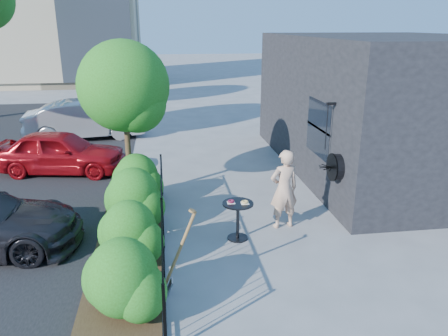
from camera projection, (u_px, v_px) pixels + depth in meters
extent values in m
plane|color=gray|center=(237.00, 243.00, 9.04)|extent=(120.00, 120.00, 0.00)
cube|color=black|center=(389.00, 103.00, 13.38)|extent=(6.00, 9.00, 4.00)
cube|color=black|center=(319.00, 128.00, 11.07)|extent=(0.04, 1.60, 1.40)
cube|color=black|center=(319.00, 128.00, 11.07)|extent=(0.05, 1.70, 0.06)
cylinder|color=black|center=(336.00, 167.00, 9.82)|extent=(0.18, 0.60, 0.60)
cylinder|color=black|center=(332.00, 167.00, 9.81)|extent=(0.03, 0.64, 0.64)
cube|color=black|center=(332.00, 104.00, 9.87)|extent=(0.25, 0.06, 0.06)
cylinder|color=black|center=(327.00, 128.00, 10.03)|extent=(0.02, 0.02, 1.05)
cylinder|color=black|center=(165.00, 319.00, 5.85)|extent=(0.05, 0.05, 1.10)
cylinder|color=black|center=(163.00, 223.00, 8.67)|extent=(0.05, 0.05, 1.10)
cylinder|color=black|center=(162.00, 174.00, 11.49)|extent=(0.05, 0.05, 1.10)
cube|color=black|center=(161.00, 199.00, 8.51)|extent=(0.03, 6.00, 0.03)
cube|color=black|center=(164.00, 243.00, 8.81)|extent=(0.03, 6.00, 0.03)
cylinder|color=black|center=(165.00, 315.00, 5.94)|extent=(0.02, 0.02, 1.04)
cylinder|color=black|center=(164.00, 306.00, 6.13)|extent=(0.02, 0.02, 1.04)
cylinder|color=black|center=(164.00, 297.00, 6.32)|extent=(0.02, 0.02, 1.04)
cylinder|color=black|center=(164.00, 289.00, 6.51)|extent=(0.02, 0.02, 1.04)
cylinder|color=black|center=(164.00, 282.00, 6.70)|extent=(0.02, 0.02, 1.04)
cylinder|color=black|center=(164.00, 275.00, 6.88)|extent=(0.02, 0.02, 1.04)
cylinder|color=black|center=(164.00, 268.00, 7.07)|extent=(0.02, 0.02, 1.04)
cylinder|color=black|center=(163.00, 262.00, 7.26)|extent=(0.02, 0.02, 1.04)
cylinder|color=black|center=(163.00, 256.00, 7.45)|extent=(0.02, 0.02, 1.04)
cylinder|color=black|center=(163.00, 250.00, 7.64)|extent=(0.02, 0.02, 1.04)
cylinder|color=black|center=(163.00, 245.00, 7.82)|extent=(0.02, 0.02, 1.04)
cylinder|color=black|center=(163.00, 240.00, 8.01)|extent=(0.02, 0.02, 1.04)
cylinder|color=black|center=(163.00, 235.00, 8.20)|extent=(0.02, 0.02, 1.04)
cylinder|color=black|center=(163.00, 230.00, 8.39)|extent=(0.02, 0.02, 1.04)
cylinder|color=black|center=(163.00, 225.00, 8.58)|extent=(0.02, 0.02, 1.04)
cylinder|color=black|center=(163.00, 221.00, 8.76)|extent=(0.02, 0.02, 1.04)
cylinder|color=black|center=(162.00, 217.00, 8.95)|extent=(0.02, 0.02, 1.04)
cylinder|color=black|center=(162.00, 213.00, 9.14)|extent=(0.02, 0.02, 1.04)
cylinder|color=black|center=(162.00, 209.00, 9.33)|extent=(0.02, 0.02, 1.04)
cylinder|color=black|center=(162.00, 206.00, 9.51)|extent=(0.02, 0.02, 1.04)
cylinder|color=black|center=(162.00, 202.00, 9.70)|extent=(0.02, 0.02, 1.04)
cylinder|color=black|center=(162.00, 199.00, 9.89)|extent=(0.02, 0.02, 1.04)
cylinder|color=black|center=(162.00, 195.00, 10.08)|extent=(0.02, 0.02, 1.04)
cylinder|color=black|center=(162.00, 192.00, 10.27)|extent=(0.02, 0.02, 1.04)
cylinder|color=black|center=(162.00, 189.00, 10.45)|extent=(0.02, 0.02, 1.04)
cylinder|color=black|center=(162.00, 186.00, 10.64)|extent=(0.02, 0.02, 1.04)
cylinder|color=black|center=(162.00, 183.00, 10.83)|extent=(0.02, 0.02, 1.04)
cylinder|color=black|center=(162.00, 181.00, 11.02)|extent=(0.02, 0.02, 1.04)
cylinder|color=black|center=(162.00, 178.00, 11.21)|extent=(0.02, 0.02, 1.04)
cylinder|color=black|center=(162.00, 176.00, 11.39)|extent=(0.02, 0.02, 1.04)
cube|color=#382616|center=(129.00, 249.00, 8.73)|extent=(1.30, 6.00, 0.08)
ellipsoid|color=#255E15|center=(123.00, 280.00, 6.47)|extent=(1.10, 1.10, 1.24)
ellipsoid|color=#255E15|center=(130.00, 232.00, 7.98)|extent=(1.10, 1.10, 1.24)
ellipsoid|color=#255E15|center=(134.00, 201.00, 9.39)|extent=(1.10, 1.10, 1.24)
ellipsoid|color=#255E15|center=(137.00, 179.00, 10.70)|extent=(1.10, 1.10, 1.24)
cylinder|color=#3F2B19|center=(128.00, 154.00, 10.99)|extent=(0.14, 0.14, 2.40)
sphere|color=#255E15|center=(124.00, 89.00, 10.47)|extent=(2.20, 2.20, 2.20)
sphere|color=#255E15|center=(137.00, 103.00, 10.43)|extent=(1.43, 1.43, 1.43)
cylinder|color=black|center=(238.00, 204.00, 8.98)|extent=(0.65, 0.65, 0.03)
cylinder|color=black|center=(238.00, 221.00, 9.11)|extent=(0.06, 0.06, 0.78)
cylinder|color=black|center=(238.00, 238.00, 9.23)|extent=(0.43, 0.43, 0.03)
cube|color=white|center=(231.00, 203.00, 8.98)|extent=(0.17, 0.17, 0.01)
cube|color=white|center=(245.00, 203.00, 8.95)|extent=(0.17, 0.17, 0.01)
torus|color=#4A0C17|center=(231.00, 201.00, 8.97)|extent=(0.14, 0.14, 0.05)
torus|color=#AE874A|center=(245.00, 202.00, 8.95)|extent=(0.14, 0.14, 0.05)
imported|color=tan|center=(284.00, 189.00, 9.50)|extent=(0.71, 0.53, 1.78)
cylinder|color=brown|center=(180.00, 249.00, 7.12)|extent=(0.57, 0.05, 1.31)
cube|color=gray|center=(169.00, 287.00, 7.32)|extent=(0.13, 0.20, 0.28)
cylinder|color=brown|center=(192.00, 211.00, 6.94)|extent=(0.12, 0.11, 0.07)
imported|color=#A80E16|center=(60.00, 152.00, 13.14)|extent=(4.02, 2.16, 1.30)
imported|color=#A2A2A7|center=(85.00, 120.00, 17.12)|extent=(4.65, 2.07, 1.48)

